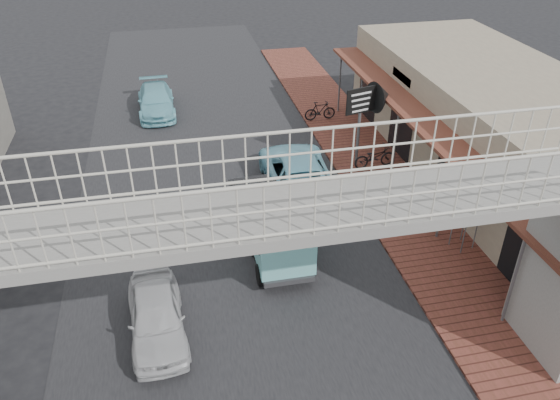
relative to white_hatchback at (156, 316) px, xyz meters
name	(u,v)px	position (x,y,z in m)	size (l,w,h in m)	color
ground	(236,287)	(2.28, 1.41, -0.61)	(120.00, 120.00, 0.00)	black
road_strip	(236,287)	(2.28, 1.41, -0.60)	(10.00, 60.00, 0.01)	black
sidewalk	(401,207)	(8.78, 4.41, -0.56)	(3.00, 40.00, 0.10)	brown
shophouse_row	(509,136)	(13.25, 5.41, 1.40)	(7.20, 18.00, 4.00)	gray
footbridge	(257,295)	(2.28, -2.59, 2.57)	(16.40, 2.40, 6.34)	gray
white_hatchback	(156,316)	(0.00, 0.00, 0.00)	(1.43, 3.57, 1.21)	silver
dark_sedan	(263,213)	(3.61, 4.09, 0.09)	(1.48, 4.25, 1.40)	black
angkot_curb	(297,172)	(5.42, 6.60, 0.12)	(2.43, 5.26, 1.46)	#77BBCE
angkot_far	(156,101)	(0.32, 15.35, 0.01)	(1.73, 4.25, 1.23)	#7BC7D5
angkot_van	(277,226)	(3.79, 2.61, 0.55)	(1.72, 3.71, 1.82)	black
motorcycle_near	(375,157)	(8.85, 7.45, -0.05)	(0.61, 1.75, 0.92)	black
motorcycle_far	(320,111)	(7.99, 12.54, -0.05)	(0.43, 1.53, 0.92)	black
street_clock	(474,183)	(9.71, 1.73, 1.88)	(0.74, 0.69, 2.87)	#59595B
arrow_sign	(379,98)	(9.02, 7.96, 2.28)	(2.08, 1.38, 3.45)	#59595B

